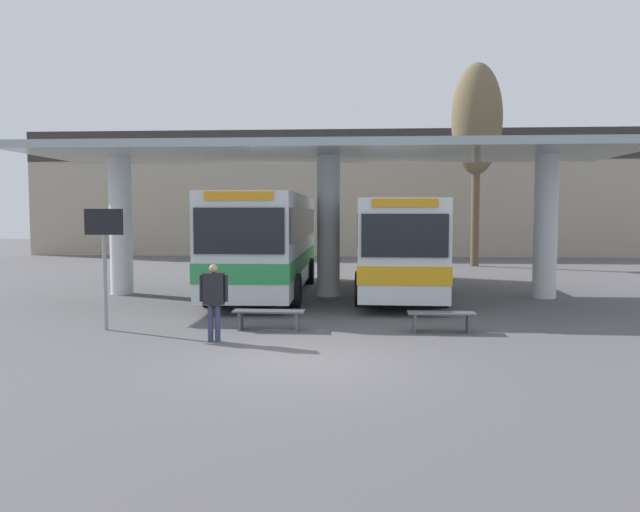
% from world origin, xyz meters
% --- Properties ---
extents(ground_plane, '(100.00, 100.00, 0.00)m').
position_xyz_m(ground_plane, '(0.00, 0.00, 0.00)').
color(ground_plane, '#565456').
extents(townhouse_backdrop, '(40.00, 0.58, 7.78)m').
position_xyz_m(townhouse_backdrop, '(0.00, 27.36, 4.54)').
color(townhouse_backdrop, tan).
rests_on(townhouse_backdrop, ground_plane).
extents(station_canopy, '(18.87, 6.13, 4.81)m').
position_xyz_m(station_canopy, '(0.00, 9.07, 4.18)').
color(station_canopy, silver).
rests_on(station_canopy, ground_plane).
extents(transit_bus_left_bay, '(2.94, 10.13, 3.31)m').
position_xyz_m(transit_bus_left_bay, '(-2.13, 9.64, 1.84)').
color(transit_bus_left_bay, silver).
rests_on(transit_bus_left_bay, ground_plane).
extents(transit_bus_center_bay, '(2.92, 10.91, 3.12)m').
position_xyz_m(transit_bus_center_bay, '(2.35, 10.24, 1.75)').
color(transit_bus_center_bay, silver).
rests_on(transit_bus_center_bay, ground_plane).
extents(waiting_bench_near_pillar, '(1.53, 0.44, 0.46)m').
position_xyz_m(waiting_bench_near_pillar, '(2.91, 3.05, 0.34)').
color(waiting_bench_near_pillar, '#4C5156').
rests_on(waiting_bench_near_pillar, ground_plane).
extents(waiting_bench_mid_platform, '(1.67, 0.44, 0.46)m').
position_xyz_m(waiting_bench_mid_platform, '(-1.07, 3.05, 0.34)').
color(waiting_bench_mid_platform, '#4C5156').
rests_on(waiting_bench_mid_platform, ground_plane).
extents(info_sign_platform, '(0.90, 0.09, 2.82)m').
position_xyz_m(info_sign_platform, '(-4.86, 2.80, 2.02)').
color(info_sign_platform, gray).
rests_on(info_sign_platform, ground_plane).
extents(pedestrian_waiting, '(0.61, 0.26, 1.65)m').
position_xyz_m(pedestrian_waiting, '(-2.03, 1.68, 1.01)').
color(pedestrian_waiting, '#333856').
rests_on(pedestrian_waiting, ground_plane).
extents(poplar_tree_behind_left, '(2.52, 2.52, 10.18)m').
position_xyz_m(poplar_tree_behind_left, '(6.81, 20.82, 7.28)').
color(poplar_tree_behind_left, brown).
rests_on(poplar_tree_behind_left, ground_plane).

